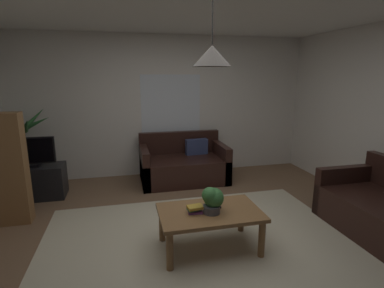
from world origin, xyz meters
The scene contains 16 objects.
floor centered at (0.00, 0.00, -0.01)m, with size 5.35×4.97×0.02m, color brown.
rug centered at (0.00, -0.20, 0.00)m, with size 3.48×2.73×0.01m, color beige.
wall_back centered at (0.00, 2.51, 1.27)m, with size 5.47×0.06×2.54m, color silver.
window_pane centered at (0.12, 2.48, 1.32)m, with size 1.09×0.01×1.05m, color white.
couch_under_window centered at (0.24, 1.98, 0.27)m, with size 1.48×0.89×0.82m.
coffee_table centered at (0.08, -0.20, 0.37)m, with size 1.07×0.66×0.44m.
book_on_table_0 centered at (-0.09, -0.22, 0.45)m, with size 0.15×0.09×0.03m, color #72387F.
book_on_table_1 centered at (-0.10, -0.20, 0.48)m, with size 0.13×0.09×0.03m, color #387247.
book_on_table_2 centered at (-0.09, -0.22, 0.50)m, with size 0.16×0.11×0.03m, color gold.
remote_on_table_0 centered at (0.16, -0.08, 0.45)m, with size 0.05×0.16×0.02m, color black.
remote_on_table_1 centered at (0.19, -0.09, 0.45)m, with size 0.05×0.16×0.02m, color black.
potted_plant_on_table centered at (0.09, -0.23, 0.58)m, with size 0.23×0.22×0.27m.
tv_stand centered at (-2.13, 1.73, 0.25)m, with size 0.90×0.44×0.50m, color black.
tv centered at (-2.13, 1.71, 0.73)m, with size 0.70×0.16×0.45m.
potted_palm_corner centered at (-2.32, 2.13, 0.63)m, with size 0.93×0.73×1.34m.
pendant_lamp centered at (0.08, -0.20, 2.01)m, with size 0.37×0.37×0.63m.
Camera 1 is at (-0.78, -2.99, 1.83)m, focal length 28.06 mm.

